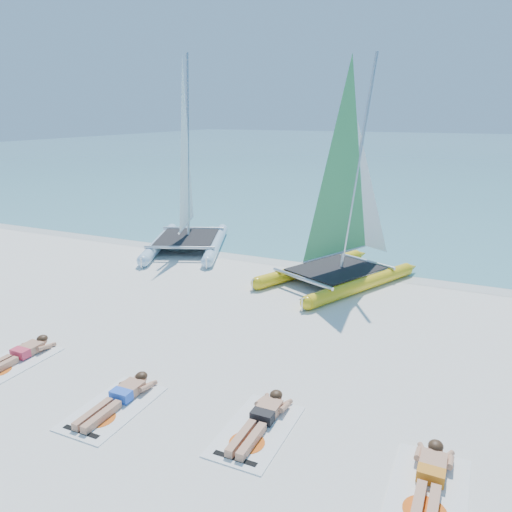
{
  "coord_description": "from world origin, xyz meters",
  "views": [
    {
      "loc": [
        5.44,
        -9.8,
        4.91
      ],
      "look_at": [
        0.35,
        1.2,
        1.39
      ],
      "focal_mm": 35.0,
      "sensor_mm": 36.0,
      "label": 1
    }
  ],
  "objects": [
    {
      "name": "towel_c",
      "position": [
        2.56,
        -3.56,
        0.01
      ],
      "size": [
        1.0,
        1.85,
        0.02
      ],
      "primitive_type": "cube",
      "color": "white",
      "rests_on": "ground"
    },
    {
      "name": "catamaran_yellow",
      "position": [
        1.87,
        4.46,
        2.13
      ],
      "size": [
        4.24,
        5.49,
        6.76
      ],
      "rotation": [
        0.0,
        0.0,
        -0.44
      ],
      "color": "gold",
      "rests_on": "ground"
    },
    {
      "name": "sea",
      "position": [
        0.0,
        63.0,
        0.01
      ],
      "size": [
        140.0,
        115.0,
        0.01
      ],
      "primitive_type": "cube",
      "color": "#74BAC2",
      "rests_on": "ground"
    },
    {
      "name": "wet_sand_strip",
      "position": [
        0.0,
        5.5,
        0.0
      ],
      "size": [
        140.0,
        1.4,
        0.01
      ],
      "primitive_type": "cube",
      "color": "silver",
      "rests_on": "ground"
    },
    {
      "name": "catamaran_blue",
      "position": [
        -4.44,
        5.49,
        2.15
      ],
      "size": [
        4.35,
        5.84,
        7.21
      ],
      "rotation": [
        0.0,
        0.0,
        0.39
      ],
      "color": "silver",
      "rests_on": "ground"
    },
    {
      "name": "towel_d",
      "position": [
        5.21,
        -3.84,
        0.01
      ],
      "size": [
        1.0,
        1.85,
        0.02
      ],
      "primitive_type": "cube",
      "color": "white",
      "rests_on": "ground"
    },
    {
      "name": "towel_a",
      "position": [
        -2.88,
        -3.63,
        0.01
      ],
      "size": [
        1.0,
        1.85,
        0.02
      ],
      "primitive_type": "cube",
      "color": "white",
      "rests_on": "ground"
    },
    {
      "name": "sunbather_c",
      "position": [
        2.56,
        -3.37,
        0.12
      ],
      "size": [
        0.37,
        1.73,
        0.26
      ],
      "color": "tan",
      "rests_on": "towel_c"
    },
    {
      "name": "sunbather_a",
      "position": [
        -2.88,
        -3.43,
        0.12
      ],
      "size": [
        0.37,
        1.73,
        0.26
      ],
      "color": "tan",
      "rests_on": "towel_a"
    },
    {
      "name": "sunbather_d",
      "position": [
        5.21,
        -3.65,
        0.12
      ],
      "size": [
        0.37,
        1.73,
        0.26
      ],
      "color": "tan",
      "rests_on": "towel_d"
    },
    {
      "name": "ground",
      "position": [
        0.0,
        0.0,
        0.0
      ],
      "size": [
        140.0,
        140.0,
        0.0
      ],
      "primitive_type": "plane",
      "color": "white",
      "rests_on": "ground"
    },
    {
      "name": "sunbather_b",
      "position": [
        0.05,
        -3.83,
        0.12
      ],
      "size": [
        0.37,
        1.73,
        0.26
      ],
      "color": "tan",
      "rests_on": "towel_b"
    },
    {
      "name": "towel_b",
      "position": [
        0.05,
        -4.02,
        0.01
      ],
      "size": [
        1.0,
        1.85,
        0.02
      ],
      "primitive_type": "cube",
      "color": "white",
      "rests_on": "ground"
    }
  ]
}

